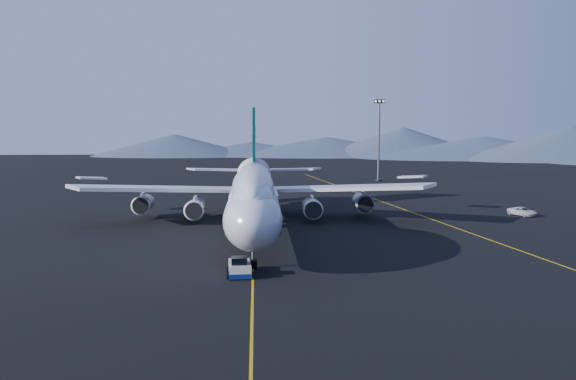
{
  "coord_description": "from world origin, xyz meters",
  "views": [
    {
      "loc": [
        0.4,
        -96.73,
        16.0
      ],
      "look_at": [
        5.27,
        0.77,
        6.0
      ],
      "focal_mm": 40.0,
      "sensor_mm": 36.0,
      "label": 1
    }
  ],
  "objects_px": {
    "boeing_747": "(254,192)",
    "service_van": "(523,211)",
    "pushback_tug": "(240,269)",
    "floodlight_mast": "(379,140)"
  },
  "relations": [
    {
      "from": "boeing_747",
      "to": "service_van",
      "type": "height_order",
      "value": "boeing_747"
    },
    {
      "from": "service_van",
      "to": "pushback_tug",
      "type": "bearing_deg",
      "value": -163.56
    },
    {
      "from": "service_van",
      "to": "boeing_747",
      "type": "bearing_deg",
      "value": 170.59
    },
    {
      "from": "boeing_747",
      "to": "service_van",
      "type": "bearing_deg",
      "value": 15.2
    },
    {
      "from": "service_van",
      "to": "floodlight_mast",
      "type": "relative_size",
      "value": 0.23
    },
    {
      "from": "boeing_747",
      "to": "service_van",
      "type": "relative_size",
      "value": 13.47
    },
    {
      "from": "service_van",
      "to": "floodlight_mast",
      "type": "distance_m",
      "value": 71.92
    },
    {
      "from": "boeing_747",
      "to": "floodlight_mast",
      "type": "distance_m",
      "value": 90.15
    },
    {
      "from": "pushback_tug",
      "to": "floodlight_mast",
      "type": "height_order",
      "value": "floodlight_mast"
    },
    {
      "from": "boeing_747",
      "to": "floodlight_mast",
      "type": "height_order",
      "value": "floodlight_mast"
    }
  ]
}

